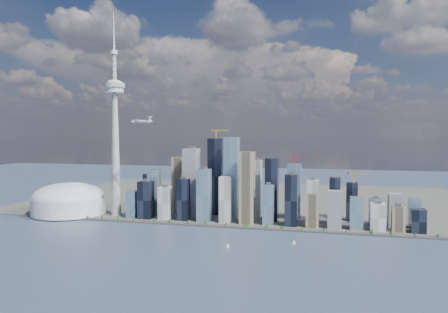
% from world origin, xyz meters
% --- Properties ---
extents(ground, '(4000.00, 4000.00, 0.00)m').
position_xyz_m(ground, '(0.00, 0.00, 0.00)').
color(ground, '#374960').
rests_on(ground, ground).
extents(seawall, '(1100.00, 22.00, 4.00)m').
position_xyz_m(seawall, '(0.00, 250.00, 2.00)').
color(seawall, '#383838').
rests_on(seawall, ground).
extents(land, '(1400.00, 900.00, 3.00)m').
position_xyz_m(land, '(0.00, 700.00, 1.50)').
color(land, '#4C4C47').
rests_on(land, ground).
extents(shoreline_trees, '(960.53, 7.20, 8.80)m').
position_xyz_m(shoreline_trees, '(0.00, 250.00, 8.78)').
color(shoreline_trees, '#3F2D1E').
rests_on(shoreline_trees, seawall).
extents(skyscraper_cluster, '(736.00, 142.00, 235.31)m').
position_xyz_m(skyscraper_cluster, '(59.62, 336.82, 72.53)').
color(skyscraper_cluster, black).
rests_on(skyscraper_cluster, land).
extents(needle_tower, '(56.00, 56.00, 550.50)m').
position_xyz_m(needle_tower, '(-300.00, 310.00, 235.84)').
color(needle_tower, gray).
rests_on(needle_tower, land).
extents(dome_stadium, '(200.00, 200.00, 86.00)m').
position_xyz_m(dome_stadium, '(-440.00, 300.00, 39.44)').
color(dome_stadium, silver).
rests_on(dome_stadium, land).
extents(airplane, '(62.50, 55.32, 15.23)m').
position_xyz_m(airplane, '(-182.01, 223.73, 256.30)').
color(airplane, white).
rests_on(airplane, ground).
extents(sailboat_west, '(7.18, 4.40, 10.27)m').
position_xyz_m(sailboat_west, '(73.31, 69.33, 3.29)').
color(sailboat_west, silver).
rests_on(sailboat_west, ground).
extents(sailboat_east, '(7.83, 3.93, 10.90)m').
position_xyz_m(sailboat_east, '(198.60, 128.24, 3.50)').
color(sailboat_east, silver).
rests_on(sailboat_east, ground).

